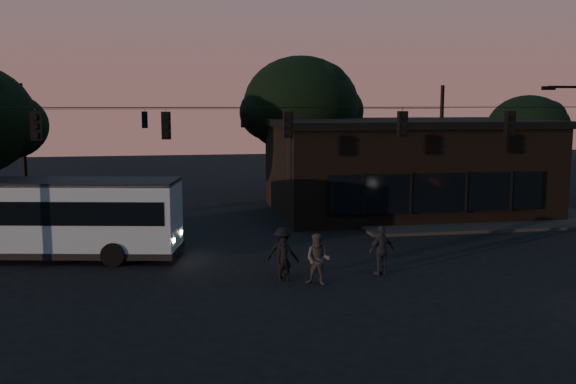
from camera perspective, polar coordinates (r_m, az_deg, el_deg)
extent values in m
plane|color=black|center=(21.21, 1.88, -9.54)|extent=(120.00, 120.00, 0.00)
cube|color=black|center=(37.99, 15.44, -1.89)|extent=(14.00, 10.00, 0.15)
cube|color=black|center=(38.34, 10.23, 2.02)|extent=(15.00, 10.00, 5.00)
cube|color=black|center=(38.16, 10.33, 6.05)|extent=(15.40, 10.40, 0.40)
cube|color=black|center=(33.69, 13.18, -0.07)|extent=(11.50, 0.18, 2.00)
cylinder|color=black|center=(42.81, 1.14, 2.08)|extent=(0.44, 0.44, 4.00)
ellipsoid|color=black|center=(42.59, 1.15, 7.71)|extent=(7.60, 7.60, 6.46)
cylinder|color=black|center=(44.08, 20.35, 1.10)|extent=(0.44, 0.44, 3.00)
ellipsoid|color=black|center=(43.85, 20.55, 5.19)|extent=(5.20, 5.20, 4.42)
cylinder|color=black|center=(24.16, 0.00, 7.54)|extent=(26.00, 0.03, 0.03)
cube|color=black|center=(24.31, -21.49, 5.46)|extent=(0.34, 0.30, 1.00)
cube|color=black|center=(23.82, -10.78, 5.83)|extent=(0.34, 0.30, 1.00)
cube|color=black|center=(24.18, 0.00, 6.00)|extent=(0.34, 0.30, 1.00)
cube|color=black|center=(25.34, 10.13, 5.96)|extent=(0.34, 0.30, 1.00)
cube|color=black|center=(27.21, 19.12, 5.78)|extent=(0.34, 0.30, 1.00)
cylinder|color=black|center=(40.86, -22.42, 3.66)|extent=(0.24, 0.24, 7.50)
cylinder|color=black|center=(43.42, 13.43, 4.26)|extent=(0.24, 0.24, 7.50)
cylinder|color=black|center=(40.02, -3.97, 7.39)|extent=(26.00, 0.03, 0.03)
cube|color=black|center=(39.86, -12.62, 6.28)|extent=(0.34, 0.30, 1.00)
cube|color=black|center=(40.03, -3.96, 6.46)|extent=(0.34, 0.30, 1.00)
cube|color=black|center=(41.09, 4.45, 6.49)|extent=(0.34, 0.30, 1.00)
cube|color=#7C929E|center=(28.21, -21.38, -1.88)|extent=(11.76, 4.76, 2.71)
cube|color=black|center=(28.17, -21.41, -1.36)|extent=(11.32, 4.71, 0.94)
cube|color=black|center=(28.03, -21.52, 0.85)|extent=(11.76, 4.76, 0.16)
cube|color=black|center=(28.49, -21.23, -4.78)|extent=(11.87, 4.83, 0.26)
cylinder|color=black|center=(26.12, -15.30, -5.40)|extent=(0.97, 0.44, 0.94)
cylinder|color=black|center=(28.57, -13.83, -4.21)|extent=(0.97, 0.44, 0.94)
imported|color=black|center=(23.15, -0.34, -6.03)|extent=(0.59, 0.41, 1.56)
imported|color=#353330|center=(22.64, 2.68, -6.01)|extent=(1.11, 1.03, 1.83)
imported|color=black|center=(24.17, 8.30, -5.16)|extent=(1.17, 0.78, 1.85)
imported|color=black|center=(23.53, -0.47, -5.41)|extent=(1.39, 1.16, 1.87)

